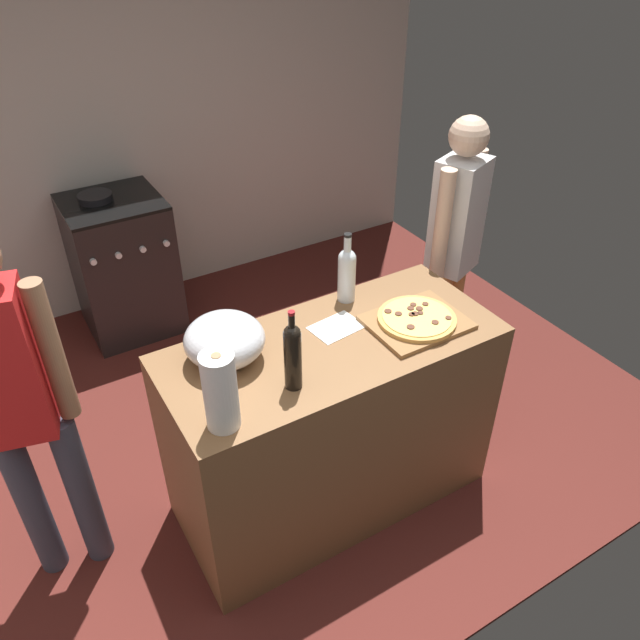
% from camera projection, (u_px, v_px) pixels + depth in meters
% --- Properties ---
extents(ground_plane, '(4.46, 3.43, 0.02)m').
position_uv_depth(ground_plane, '(224.00, 408.00, 3.54)').
color(ground_plane, '#511E19').
extents(kitchen_wall_rear, '(4.46, 0.10, 2.60)m').
position_uv_depth(kitchen_wall_rear, '(109.00, 109.00, 3.80)').
color(kitchen_wall_rear, '#BCB7AD').
rests_on(kitchen_wall_rear, ground_plane).
extents(counter, '(1.41, 0.62, 0.92)m').
position_uv_depth(counter, '(331.00, 424.00, 2.77)').
color(counter, brown).
rests_on(counter, ground_plane).
extents(cutting_board, '(0.40, 0.32, 0.02)m').
position_uv_depth(cutting_board, '(416.00, 322.00, 2.61)').
color(cutting_board, olive).
rests_on(cutting_board, counter).
extents(pizza, '(0.33, 0.33, 0.03)m').
position_uv_depth(pizza, '(417.00, 318.00, 2.59)').
color(pizza, tan).
rests_on(pizza, cutting_board).
extents(mixing_bowl, '(0.31, 0.31, 0.19)m').
position_uv_depth(mixing_bowl, '(225.00, 340.00, 2.36)').
color(mixing_bowl, '#B2B2B7').
rests_on(mixing_bowl, counter).
extents(paper_towel_roll, '(0.12, 0.12, 0.30)m').
position_uv_depth(paper_towel_roll, '(220.00, 391.00, 2.04)').
color(paper_towel_roll, white).
rests_on(paper_towel_roll, counter).
extents(wine_bottle_amber, '(0.07, 0.07, 0.33)m').
position_uv_depth(wine_bottle_amber, '(293.00, 354.00, 2.21)').
color(wine_bottle_amber, black).
rests_on(wine_bottle_amber, counter).
extents(wine_bottle_dark, '(0.08, 0.08, 0.32)m').
position_uv_depth(wine_bottle_dark, '(347.00, 272.00, 2.69)').
color(wine_bottle_dark, silver).
rests_on(wine_bottle_dark, counter).
extents(recipe_sheet, '(0.23, 0.17, 0.00)m').
position_uv_depth(recipe_sheet, '(336.00, 327.00, 2.59)').
color(recipe_sheet, white).
rests_on(recipe_sheet, counter).
extents(stove, '(0.57, 0.58, 0.94)m').
position_uv_depth(stove, '(124.00, 265.00, 3.94)').
color(stove, black).
rests_on(stove, ground_plane).
extents(person_in_stripes, '(0.37, 0.24, 1.61)m').
position_uv_depth(person_in_stripes, '(21.00, 403.00, 2.22)').
color(person_in_stripes, '#383D4C').
rests_on(person_in_stripes, ground_plane).
extents(person_in_red, '(0.38, 0.27, 1.58)m').
position_uv_depth(person_in_red, '(454.00, 246.00, 3.19)').
color(person_in_red, '#D88C4C').
rests_on(person_in_red, ground_plane).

